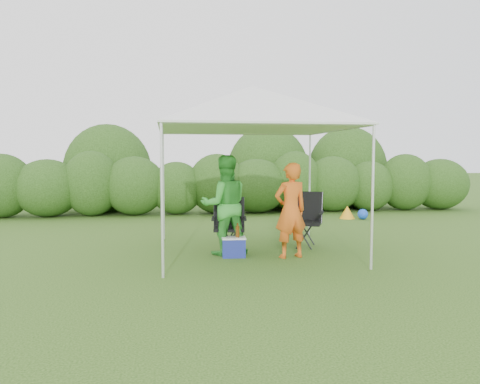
{
  "coord_description": "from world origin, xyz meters",
  "views": [
    {
      "loc": [
        -1.44,
        -7.34,
        1.65
      ],
      "look_at": [
        -0.22,
        0.4,
        1.05
      ],
      "focal_mm": 35.0,
      "sensor_mm": 36.0,
      "label": 1
    }
  ],
  "objects": [
    {
      "name": "woman",
      "position": [
        -0.48,
        0.4,
        0.83
      ],
      "size": [
        0.86,
        0.7,
        1.67
      ],
      "primitive_type": "imported",
      "rotation": [
        0.0,
        0.0,
        3.23
      ],
      "color": "green",
      "rests_on": "ground"
    },
    {
      "name": "man",
      "position": [
        0.55,
        -0.03,
        0.77
      ],
      "size": [
        0.64,
        0.49,
        1.55
      ],
      "primitive_type": "imported",
      "rotation": [
        0.0,
        0.0,
        3.38
      ],
      "color": "orange",
      "rests_on": "ground"
    },
    {
      "name": "bottle",
      "position": [
        -0.3,
        0.12,
        0.45
      ],
      "size": [
        0.06,
        0.06,
        0.23
      ],
      "primitive_type": "cylinder",
      "color": "#592D0C",
      "rests_on": "cooler"
    },
    {
      "name": "cooler",
      "position": [
        -0.36,
        0.16,
        0.17
      ],
      "size": [
        0.4,
        0.3,
        0.33
      ],
      "rotation": [
        0.0,
        0.0,
        -0.06
      ],
      "color": "navy",
      "rests_on": "ground"
    },
    {
      "name": "canopy",
      "position": [
        0.0,
        0.5,
        2.46
      ],
      "size": [
        3.1,
        3.1,
        2.83
      ],
      "color": "silver",
      "rests_on": "ground"
    },
    {
      "name": "chair_right",
      "position": [
        1.09,
        0.89,
        0.56
      ],
      "size": [
        0.75,
        0.73,
        1.0
      ],
      "rotation": [
        0.0,
        0.0,
        -0.42
      ],
      "color": "black",
      "rests_on": "ground"
    },
    {
      "name": "chair_left",
      "position": [
        -0.38,
        0.57,
        0.53
      ],
      "size": [
        0.64,
        0.59,
        0.94
      ],
      "rotation": [
        0.0,
        0.0,
        -0.14
      ],
      "color": "black",
      "rests_on": "ground"
    },
    {
      "name": "hedge",
      "position": [
        0.11,
        6.0,
        0.82
      ],
      "size": [
        15.56,
        1.53,
        1.8
      ],
      "color": "#2E551A",
      "rests_on": "ground"
    },
    {
      "name": "lawn_toy",
      "position": [
        3.38,
        4.32,
        0.16
      ],
      "size": [
        0.68,
        0.56,
        0.34
      ],
      "color": "orange",
      "rests_on": "ground"
    },
    {
      "name": "ground",
      "position": [
        0.0,
        0.0,
        0.0
      ],
      "size": [
        70.0,
        70.0,
        0.0
      ],
      "primitive_type": "plane",
      "color": "#3E641F"
    }
  ]
}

